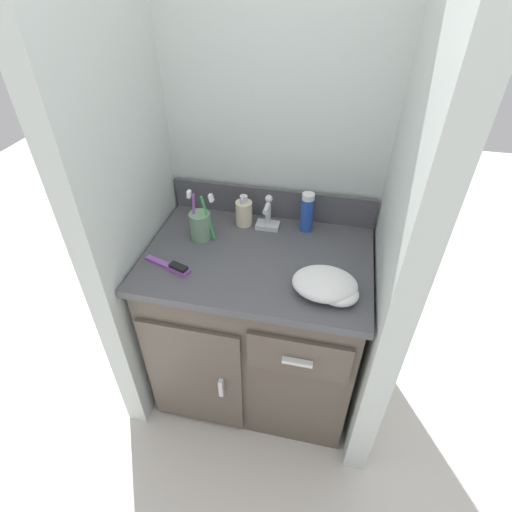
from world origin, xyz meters
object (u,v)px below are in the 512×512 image
(soap_dispenser, at_px, (244,212))
(shaving_cream_can, at_px, (307,212))
(toothbrush_cup, at_px, (200,225))
(hairbrush, at_px, (173,267))
(hand_towel, at_px, (328,286))

(soap_dispenser, distance_m, shaving_cream_can, 0.24)
(toothbrush_cup, bearing_deg, hairbrush, -100.32)
(shaving_cream_can, relative_size, hairbrush, 0.86)
(hairbrush, height_order, hand_towel, hand_towel)
(soap_dispenser, distance_m, hairbrush, 0.37)
(soap_dispenser, distance_m, hand_towel, 0.49)
(toothbrush_cup, bearing_deg, soap_dispenser, 43.25)
(toothbrush_cup, distance_m, shaving_cream_can, 0.40)
(hairbrush, relative_size, hand_towel, 0.85)
(hand_towel, bearing_deg, hairbrush, 179.16)
(shaving_cream_can, bearing_deg, soap_dispenser, -176.47)
(toothbrush_cup, bearing_deg, shaving_cream_can, 20.58)
(soap_dispenser, xyz_separation_m, hand_towel, (0.35, -0.33, -0.02))
(hand_towel, bearing_deg, toothbrush_cup, 157.15)
(shaving_cream_can, bearing_deg, hairbrush, -140.58)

